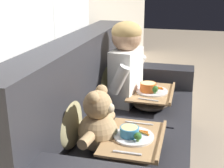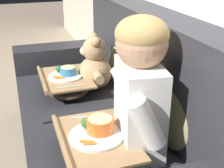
{
  "view_description": "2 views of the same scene",
  "coord_description": "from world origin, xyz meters",
  "px_view_note": "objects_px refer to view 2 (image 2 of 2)",
  "views": [
    {
      "loc": [
        -1.87,
        -0.4,
        1.33
      ],
      "look_at": [
        -0.13,
        0.05,
        0.72
      ],
      "focal_mm": 50.0,
      "sensor_mm": 36.0,
      "label": 1
    },
    {
      "loc": [
        1.51,
        -0.44,
        1.28
      ],
      "look_at": [
        0.01,
        0.06,
        0.59
      ],
      "focal_mm": 50.0,
      "sensor_mm": 36.0,
      "label": 2
    }
  ],
  "objects_px": {
    "child_figure": "(140,81)",
    "lap_tray_child": "(96,145)",
    "couch": "(114,123)",
    "lap_tray_teddy": "(66,83)",
    "throw_pillow_behind_teddy": "(121,59)",
    "throw_pillow_behind_child": "(175,108)",
    "teddy_bear": "(94,66)"
  },
  "relations": [
    {
      "from": "couch",
      "to": "lap_tray_child",
      "type": "bearing_deg",
      "value": -29.84
    },
    {
      "from": "throw_pillow_behind_child",
      "to": "throw_pillow_behind_teddy",
      "type": "bearing_deg",
      "value": 180.0
    },
    {
      "from": "lap_tray_teddy",
      "to": "couch",
      "type": "bearing_deg",
      "value": 29.75
    },
    {
      "from": "throw_pillow_behind_teddy",
      "to": "lap_tray_teddy",
      "type": "relative_size",
      "value": 0.87
    },
    {
      "from": "couch",
      "to": "teddy_bear",
      "type": "height_order",
      "value": "couch"
    },
    {
      "from": "throw_pillow_behind_child",
      "to": "throw_pillow_behind_teddy",
      "type": "relative_size",
      "value": 1.05
    },
    {
      "from": "throw_pillow_behind_teddy",
      "to": "throw_pillow_behind_child",
      "type": "bearing_deg",
      "value": 0.0
    },
    {
      "from": "throw_pillow_behind_teddy",
      "to": "child_figure",
      "type": "bearing_deg",
      "value": -14.03
    },
    {
      "from": "couch",
      "to": "lap_tray_teddy",
      "type": "xyz_separation_m",
      "value": [
        -0.37,
        -0.21,
        0.13
      ]
    },
    {
      "from": "lap_tray_child",
      "to": "lap_tray_teddy",
      "type": "bearing_deg",
      "value": -179.94
    },
    {
      "from": "child_figure",
      "to": "lap_tray_teddy",
      "type": "distance_m",
      "value": 0.82
    },
    {
      "from": "child_figure",
      "to": "lap_tray_child",
      "type": "xyz_separation_m",
      "value": [
        -0.0,
        -0.2,
        -0.28
      ]
    },
    {
      "from": "teddy_bear",
      "to": "lap_tray_child",
      "type": "height_order",
      "value": "teddy_bear"
    },
    {
      "from": "child_figure",
      "to": "lap_tray_child",
      "type": "distance_m",
      "value": 0.35
    },
    {
      "from": "throw_pillow_behind_child",
      "to": "lap_tray_child",
      "type": "height_order",
      "value": "throw_pillow_behind_child"
    },
    {
      "from": "throw_pillow_behind_teddy",
      "to": "lap_tray_child",
      "type": "xyz_separation_m",
      "value": [
        0.74,
        -0.39,
        -0.12
      ]
    },
    {
      "from": "couch",
      "to": "child_figure",
      "type": "xyz_separation_m",
      "value": [
        0.37,
        -0.01,
        0.42
      ]
    },
    {
      "from": "throw_pillow_behind_child",
      "to": "lap_tray_child",
      "type": "distance_m",
      "value": 0.41
    },
    {
      "from": "throw_pillow_behind_teddy",
      "to": "lap_tray_teddy",
      "type": "bearing_deg",
      "value": -90.09
    },
    {
      "from": "child_figure",
      "to": "lap_tray_teddy",
      "type": "relative_size",
      "value": 1.42
    },
    {
      "from": "throw_pillow_behind_teddy",
      "to": "lap_tray_teddy",
      "type": "height_order",
      "value": "throw_pillow_behind_teddy"
    },
    {
      "from": "teddy_bear",
      "to": "lap_tray_child",
      "type": "bearing_deg",
      "value": -14.82
    },
    {
      "from": "lap_tray_teddy",
      "to": "teddy_bear",
      "type": "bearing_deg",
      "value": 90.0
    },
    {
      "from": "throw_pillow_behind_child",
      "to": "lap_tray_child",
      "type": "xyz_separation_m",
      "value": [
        -0.0,
        -0.39,
        -0.12
      ]
    },
    {
      "from": "throw_pillow_behind_child",
      "to": "lap_tray_child",
      "type": "relative_size",
      "value": 0.87
    },
    {
      "from": "teddy_bear",
      "to": "lap_tray_teddy",
      "type": "distance_m",
      "value": 0.22
    },
    {
      "from": "throw_pillow_behind_child",
      "to": "child_figure",
      "type": "relative_size",
      "value": 0.64
    },
    {
      "from": "throw_pillow_behind_teddy",
      "to": "lap_tray_child",
      "type": "bearing_deg",
      "value": -27.5
    },
    {
      "from": "couch",
      "to": "lap_tray_child",
      "type": "xyz_separation_m",
      "value": [
        0.37,
        -0.21,
        0.13
      ]
    },
    {
      "from": "teddy_bear",
      "to": "lap_tray_child",
      "type": "xyz_separation_m",
      "value": [
        0.74,
        -0.2,
        -0.09
      ]
    },
    {
      "from": "lap_tray_child",
      "to": "couch",
      "type": "bearing_deg",
      "value": 150.16
    },
    {
      "from": "throw_pillow_behind_child",
      "to": "lap_tray_child",
      "type": "bearing_deg",
      "value": -90.31
    }
  ]
}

